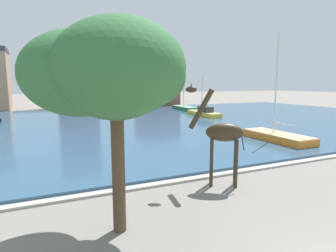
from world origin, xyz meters
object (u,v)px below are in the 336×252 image
(giraffe_statue, at_px, (221,134))
(sailboat_yellow, at_px, (202,113))
(sailboat_green, at_px, (183,108))
(sailboat_orange, at_px, (272,137))
(shade_tree, at_px, (110,75))

(giraffe_statue, bearing_deg, sailboat_yellow, 60.63)
(sailboat_green, bearing_deg, giraffe_statue, -114.68)
(sailboat_orange, distance_m, shade_tree, 18.69)
(shade_tree, bearing_deg, giraffe_statue, 21.18)
(sailboat_orange, relative_size, sailboat_yellow, 1.12)
(sailboat_orange, height_order, sailboat_yellow, sailboat_orange)
(sailboat_green, height_order, sailboat_yellow, sailboat_green)
(sailboat_green, xyz_separation_m, shade_tree, (-21.69, -36.91, 4.74))
(giraffe_statue, bearing_deg, shade_tree, -158.82)
(giraffe_statue, height_order, shade_tree, shade_tree)
(sailboat_yellow, xyz_separation_m, shade_tree, (-19.74, -27.10, 4.65))
(sailboat_yellow, bearing_deg, giraffe_statue, -119.37)
(sailboat_yellow, relative_size, shade_tree, 1.20)
(sailboat_green, bearing_deg, sailboat_orange, -102.11)
(sailboat_orange, height_order, shade_tree, sailboat_orange)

